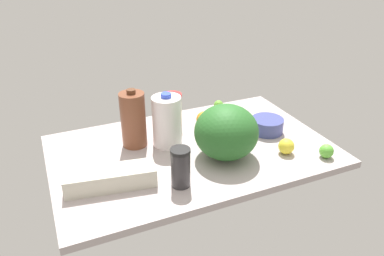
{
  "coord_description": "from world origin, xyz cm",
  "views": [
    {
      "loc": [
        -56.45,
        -129.27,
        86.92
      ],
      "look_at": [
        0.0,
        0.0,
        13.0
      ],
      "focal_mm": 35.0,
      "sensor_mm": 36.0,
      "label": 1
    }
  ],
  "objects": [
    {
      "name": "orange_far_back",
      "position": [
        13.81,
        17.17,
        6.75
      ],
      "size": [
        7.49,
        7.49,
        7.49
      ],
      "primitive_type": "sphere",
      "color": "orange",
      "rests_on": "countertop"
    },
    {
      "name": "egg_carton",
      "position": [
        -38.59,
        -13.29,
        6.58
      ],
      "size": [
        34.42,
        15.31,
        7.17
      ],
      "primitive_type": "cube",
      "rotation": [
        0.0,
        0.0,
        -0.16
      ],
      "color": "beige",
      "rests_on": "countertop"
    },
    {
      "name": "lime_by_jug",
      "position": [
        48.56,
        -29.2,
        5.94
      ],
      "size": [
        5.89,
        5.89,
        5.89
      ],
      "primitive_type": "sphere",
      "color": "#60BB3C",
      "rests_on": "countertop"
    },
    {
      "name": "watermelon",
      "position": [
        10.37,
        -11.35,
        14.4
      ],
      "size": [
        26.49,
        26.49,
        22.79
      ],
      "primitive_type": "ellipsoid",
      "color": "#2A6828",
      "rests_on": "countertop"
    },
    {
      "name": "mixing_bowl",
      "position": [
        38.64,
        -0.05,
        6.36
      ],
      "size": [
        15.04,
        15.04,
        6.72
      ],
      "primitive_type": "cylinder",
      "color": "#3F478C",
      "rests_on": "countertop"
    },
    {
      "name": "lime_loose",
      "position": [
        29.2,
        31.52,
        5.53
      ],
      "size": [
        5.05,
        5.05,
        5.05
      ],
      "primitive_type": "sphere",
      "color": "#63AC33",
      "rests_on": "countertop"
    },
    {
      "name": "countertop",
      "position": [
        0.0,
        0.0,
        1.5
      ],
      "size": [
        120.0,
        76.0,
        3.0
      ],
      "primitive_type": "cube",
      "color": "#AEA0A0",
      "rests_on": "ground"
    },
    {
      "name": "tumbler_cup",
      "position": [
        -0.43,
        23.1,
        11.46
      ],
      "size": [
        8.95,
        8.95,
        16.84
      ],
      "color": "beige",
      "rests_on": "countertop"
    },
    {
      "name": "chocolate_milk_jug",
      "position": [
        -21.86,
        13.25,
        15.35
      ],
      "size": [
        10.86,
        10.86,
        26.28
      ],
      "color": "brown",
      "rests_on": "countertop"
    },
    {
      "name": "lemon_beside_bowl",
      "position": [
        35.06,
        -19.81,
        6.4
      ],
      "size": [
        6.8,
        6.8,
        6.8
      ],
      "primitive_type": "sphere",
      "color": "yellow",
      "rests_on": "countertop"
    },
    {
      "name": "milk_jug",
      "position": [
        -8.37,
        8.07,
        14.33
      ],
      "size": [
        12.72,
        12.72,
        24.23
      ],
      "color": "white",
      "rests_on": "countertop"
    },
    {
      "name": "shaker_bottle",
      "position": [
        -14.58,
        -22.95,
        10.82
      ],
      "size": [
        7.37,
        7.37,
        15.57
      ],
      "color": "#312F31",
      "rests_on": "countertop"
    }
  ]
}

